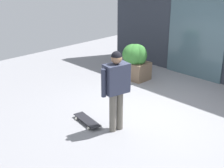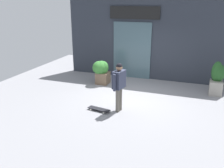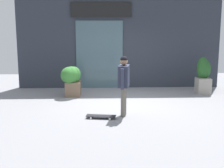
% 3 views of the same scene
% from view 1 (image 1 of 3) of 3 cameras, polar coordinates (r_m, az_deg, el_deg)
% --- Properties ---
extents(ground_plane, '(12.00, 12.00, 0.00)m').
position_cam_1_polar(ground_plane, '(6.94, 8.18, -5.21)').
color(ground_plane, gray).
extents(skateboarder, '(0.35, 0.63, 1.60)m').
position_cam_1_polar(skateboarder, '(5.80, 0.79, 0.08)').
color(skateboarder, '#666056').
rests_on(skateboarder, ground_plane).
extents(skateboard, '(0.79, 0.36, 0.08)m').
position_cam_1_polar(skateboard, '(6.45, -4.56, -6.59)').
color(skateboard, black).
rests_on(skateboard, ground_plane).
extents(planter_box_right, '(0.66, 0.70, 1.02)m').
position_cam_1_polar(planter_box_right, '(8.56, 4.42, 4.67)').
color(planter_box_right, brown).
rests_on(planter_box_right, ground_plane).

